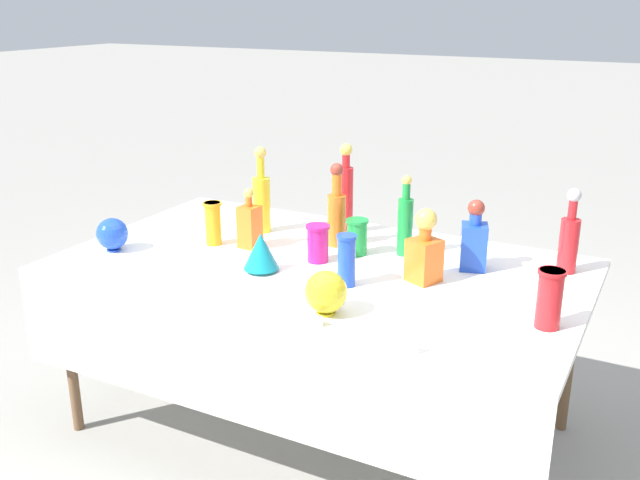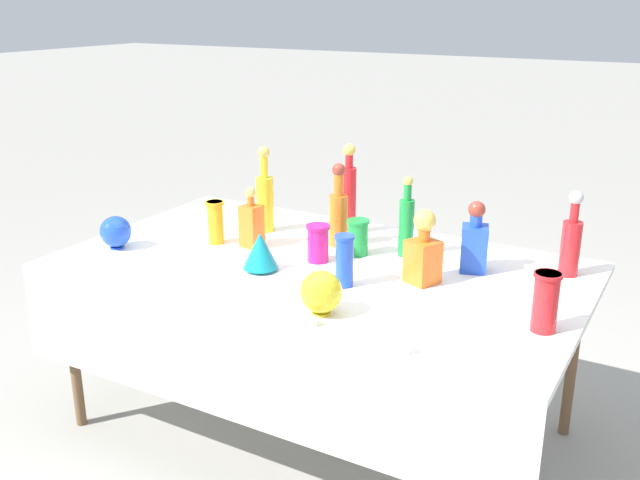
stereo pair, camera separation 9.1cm
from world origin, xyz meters
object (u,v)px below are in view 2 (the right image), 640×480
Objects in this scene: fluted_vase_0 at (260,251)px; round_bowl_0 at (116,232)px; slender_vase_1 at (546,300)px; slender_vase_4 at (344,259)px; square_decanter_0 at (423,251)px; round_bowl_1 at (321,292)px; tall_bottle_0 at (265,198)px; square_decanter_2 at (474,242)px; tall_bottle_4 at (349,193)px; cardboard_box_behind_left at (445,320)px; slender_vase_2 at (318,242)px; tall_bottle_2 at (338,212)px; square_decanter_1 at (251,223)px; tall_bottle_3 at (571,241)px; slender_vase_3 at (358,236)px; slender_vase_0 at (216,221)px; tall_bottle_1 at (406,223)px.

fluted_vase_0 reaches higher than round_bowl_0.
slender_vase_4 is at bearing 178.56° from slender_vase_1.
round_bowl_1 is (-0.19, -0.43, -0.04)m from square_decanter_0.
tall_bottle_0 is 0.98m from square_decanter_2.
round_bowl_0 is at bearing -129.10° from tall_bottle_0.
tall_bottle_4 reaches higher than cardboard_box_behind_left.
round_bowl_1 is at bearing -68.60° from tall_bottle_4.
slender_vase_2 is 0.26× the size of cardboard_box_behind_left.
round_bowl_1 is 1.61m from cardboard_box_behind_left.
slender_vase_2 is (0.02, -0.21, -0.07)m from tall_bottle_2.
slender_vase_2 is 0.77× the size of slender_vase_4.
fluted_vase_0 is at bearing -48.48° from square_decanter_1.
round_bowl_1 is at bearing -87.97° from cardboard_box_behind_left.
square_decanter_0 reaches higher than square_decanter_1.
tall_bottle_3 is at bearing 50.08° from round_bowl_1.
slender_vase_2 is at bearing 53.41° from fluted_vase_0.
slender_vase_2 is at bearing 179.49° from square_decanter_0.
slender_vase_4 reaches higher than fluted_vase_0.
slender_vase_1 is 0.34× the size of cardboard_box_behind_left.
slender_vase_3 is (0.17, -0.23, -0.10)m from tall_bottle_4.
tall_bottle_2 is at bearing 179.31° from square_decanter_2.
slender_vase_2 is at bearing -80.75° from tall_bottle_4.
tall_bottle_3 is at bearing -2.66° from tall_bottle_4.
tall_bottle_0 is at bearing 171.40° from slender_vase_3.
tall_bottle_3 is 1.79× the size of slender_vase_0.
slender_vase_0 is (-0.43, -0.40, -0.08)m from tall_bottle_4.
tall_bottle_2 reaches higher than round_bowl_0.
tall_bottle_4 is 0.70× the size of cardboard_box_behind_left.
slender_vase_1 is 0.72m from slender_vase_4.
slender_vase_1 is (0.49, -0.19, -0.02)m from square_decanter_0.
slender_vase_3 is (0.59, 0.17, -0.02)m from slender_vase_0.
slender_vase_1 is at bearing 2.92° from round_bowl_0.
slender_vase_2 is (-0.28, -0.24, -0.06)m from tall_bottle_1.
tall_bottle_4 is at bearing 24.93° from tall_bottle_0.
square_decanter_1 reaches higher than slender_vase_4.
slender_vase_1 is (0.36, -0.40, -0.01)m from square_decanter_2.
cardboard_box_behind_left is at bearing 66.80° from tall_bottle_4.
cardboard_box_behind_left is at bearing 52.19° from tall_bottle_0.
square_decanter_1 reaches higher than round_bowl_1.
tall_bottle_2 reaches higher than slender_vase_2.
tall_bottle_0 reaches higher than slender_vase_2.
tall_bottle_4 is at bearing 142.70° from square_decanter_0.
slender_vase_4 is 1.40× the size of round_bowl_0.
cardboard_box_behind_left is at bearing 74.06° from tall_bottle_2.
square_decanter_1 is at bearing -165.44° from tall_bottle_3.
tall_bottle_3 is 2.19× the size of fluted_vase_0.
slender_vase_4 reaches higher than slender_vase_2.
tall_bottle_3 is at bearing 14.56° from square_decanter_1.
slender_vase_4 is (0.70, -0.16, 0.00)m from slender_vase_0.
square_decanter_2 is at bearing -65.54° from cardboard_box_behind_left.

